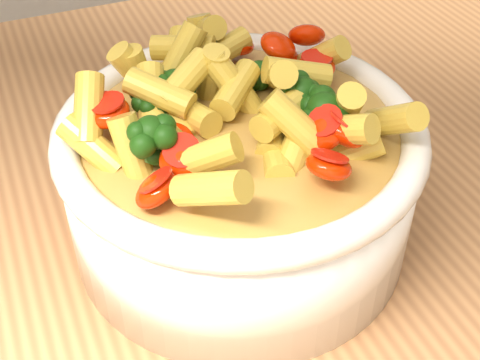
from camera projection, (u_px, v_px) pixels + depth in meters
name	position (u px, v px, depth m)	size (l,w,h in m)	color
table	(246.00, 261.00, 0.66)	(1.20, 0.80, 0.90)	tan
serving_bowl	(240.00, 179.00, 0.51)	(0.27, 0.27, 0.12)	white
pasta_salad	(240.00, 99.00, 0.46)	(0.21, 0.21, 0.05)	#E7C749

